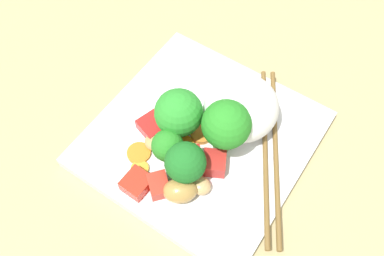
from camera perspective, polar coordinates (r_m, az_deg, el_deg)
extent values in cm
cube|color=tan|center=(55.30, 1.22, -2.33)|extent=(110.00, 110.00, 2.00)
cube|color=white|center=(53.78, 1.25, -1.40)|extent=(25.51, 25.51, 1.53)
ellipsoid|color=white|center=(51.34, 6.52, 2.67)|extent=(12.27, 12.16, 7.13)
cylinder|color=#7CAF5A|center=(49.49, -0.84, -6.04)|extent=(2.12, 2.16, 2.25)
sphere|color=#1D6C24|center=(46.97, -0.89, -4.59)|extent=(4.67, 4.67, 4.67)
cylinder|color=#63A551|center=(50.82, 3.87, -1.87)|extent=(2.98, 3.01, 3.42)
sphere|color=#298D26|center=(47.66, 4.59, 0.49)|extent=(5.68, 5.68, 5.68)
cylinder|color=#7FAE55|center=(50.76, -3.29, -3.69)|extent=(1.74, 1.85, 1.99)
sphere|color=#298326|center=(48.82, -3.27, -2.35)|extent=(3.76, 3.76, 3.76)
cylinder|color=#629A3F|center=(52.05, -1.91, 0.14)|extent=(2.43, 1.93, 3.21)
sphere|color=green|center=(49.48, -1.77, 2.04)|extent=(5.73, 5.73, 5.73)
cylinder|color=orange|center=(52.04, -7.08, -3.32)|extent=(3.36, 3.36, 0.41)
cylinder|color=gold|center=(51.05, -6.95, -5.38)|extent=(3.01, 3.01, 0.40)
cylinder|color=orange|center=(51.95, -1.25, -2.43)|extent=(3.96, 3.96, 0.69)
cylinder|color=#FB9A34|center=(52.55, 1.31, -1.35)|extent=(3.52, 3.52, 0.63)
cube|color=red|center=(50.14, 2.98, -4.68)|extent=(3.70, 3.64, 2.07)
cube|color=red|center=(49.59, -7.35, -7.30)|extent=(3.13, 2.94, 1.65)
cube|color=red|center=(53.18, -5.08, 0.35)|extent=(4.17, 4.03, 1.52)
cube|color=red|center=(49.22, -4.47, -7.59)|extent=(3.50, 3.58, 1.69)
cube|color=red|center=(50.28, -0.06, -3.84)|extent=(2.86, 2.87, 2.38)
ellipsoid|color=#AF8543|center=(48.32, -1.59, -8.31)|extent=(4.69, 4.84, 2.61)
ellipsoid|color=tan|center=(49.14, 1.11, -7.62)|extent=(2.32, 2.59, 1.57)
ellipsoid|color=tan|center=(53.29, -0.68, 1.43)|extent=(2.80, 2.49, 2.08)
ellipsoid|color=tan|center=(52.06, -4.97, -1.76)|extent=(3.15, 3.05, 1.42)
cylinder|color=brown|center=(52.62, 11.05, -3.04)|extent=(21.05, 12.90, 0.61)
cylinder|color=brown|center=(52.44, 9.70, -2.97)|extent=(21.05, 12.90, 0.61)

